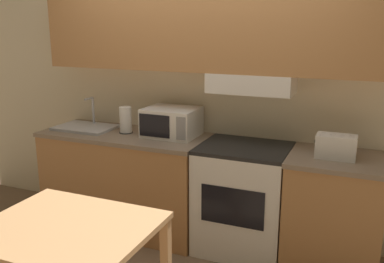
{
  "coord_description": "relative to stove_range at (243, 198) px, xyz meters",
  "views": [
    {
      "loc": [
        1.3,
        -3.55,
        1.89
      ],
      "look_at": [
        0.05,
        -0.56,
        1.06
      ],
      "focal_mm": 40.0,
      "sensor_mm": 36.0,
      "label": 1
    }
  ],
  "objects": [
    {
      "name": "lower_counter_main",
      "position": [
        -1.13,
        -0.01,
        0.0
      ],
      "size": [
        1.53,
        0.65,
        0.91
      ],
      "color": "#B27A47",
      "rests_on": "ground_plane"
    },
    {
      "name": "sink_basin",
      "position": [
        -1.56,
        -0.01,
        0.48
      ],
      "size": [
        0.54,
        0.37,
        0.29
      ],
      "color": "#B7BABF",
      "rests_on": "lower_counter_main"
    },
    {
      "name": "toaster",
      "position": [
        0.71,
        -0.04,
        0.55
      ],
      "size": [
        0.3,
        0.17,
        0.17
      ],
      "color": "white",
      "rests_on": "lower_counter_right_stub"
    },
    {
      "name": "ground_plane",
      "position": [
        -0.41,
        0.31,
        -0.46
      ],
      "size": [
        16.0,
        16.0,
        0.0
      ],
      "primitive_type": "plane",
      "color": "#7F664C"
    },
    {
      "name": "stove_range",
      "position": [
        0.0,
        0.0,
        0.0
      ],
      "size": [
        0.73,
        0.62,
        0.91
      ],
      "color": "white",
      "rests_on": "ground_plane"
    },
    {
      "name": "dining_table",
      "position": [
        -0.64,
        -1.47,
        0.2
      ],
      "size": [
        0.98,
        0.82,
        0.77
      ],
      "color": "tan",
      "rests_on": "ground_plane"
    },
    {
      "name": "paper_towel_roll",
      "position": [
        -1.12,
        0.01,
        0.57
      ],
      "size": [
        0.13,
        0.13,
        0.24
      ],
      "color": "black",
      "rests_on": "lower_counter_main"
    },
    {
      "name": "microwave",
      "position": [
        -0.69,
        0.08,
        0.58
      ],
      "size": [
        0.46,
        0.39,
        0.25
      ],
      "color": "white",
      "rests_on": "lower_counter_main"
    },
    {
      "name": "wall_back",
      "position": [
        -0.4,
        0.24,
        1.09
      ],
      "size": [
        5.36,
        0.38,
        2.55
      ],
      "color": "beige",
      "rests_on": "ground_plane"
    },
    {
      "name": "lower_counter_right_stub",
      "position": [
        0.73,
        -0.01,
        0.0
      ],
      "size": [
        0.72,
        0.65,
        0.91
      ],
      "color": "#B27A47",
      "rests_on": "ground_plane"
    }
  ]
}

